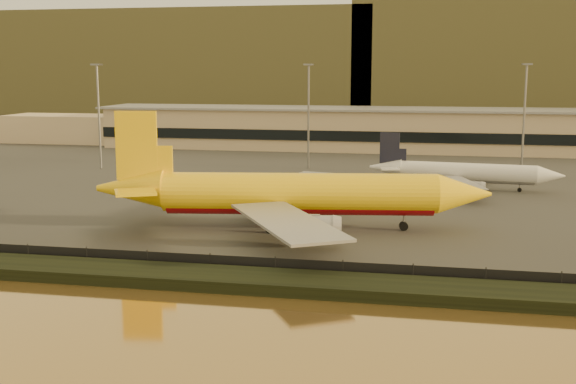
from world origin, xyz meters
TOP-DOWN VIEW (x-y plane):
  - ground at (0.00, 0.00)m, footprint 900.00×900.00m
  - embankment at (0.00, -17.00)m, footprint 320.00×7.00m
  - tarmac at (0.00, 95.00)m, footprint 320.00×220.00m
  - perimeter_fence at (0.00, -13.00)m, footprint 300.00×0.05m
  - terminal_building at (-14.52, 125.55)m, footprint 202.00×25.00m
  - apron_light_masts at (15.00, 75.00)m, footprint 152.20×12.20m
  - distant_hills at (-20.74, 340.00)m, footprint 470.00×160.00m
  - dhl_cargo_jet at (-0.87, 12.29)m, footprint 59.99×58.16m
  - white_narrowbody_jet at (26.22, 55.62)m, footprint 38.78×37.63m
  - gse_vehicle_yellow at (7.62, 28.01)m, footprint 4.53×2.66m
  - gse_vehicle_white at (-25.61, 33.83)m, footprint 4.43×3.14m

SIDE VIEW (x-z plane):
  - ground at x=0.00m, z-range 0.00..0.00m
  - tarmac at x=0.00m, z-range 0.00..0.20m
  - embankment at x=0.00m, z-range 0.00..1.40m
  - gse_vehicle_white at x=-25.61m, z-range 0.20..2.02m
  - gse_vehicle_yellow at x=7.62m, z-range 0.20..2.11m
  - perimeter_fence at x=0.00m, z-range 0.20..2.40m
  - white_narrowbody_jet at x=26.22m, z-range -2.04..9.09m
  - dhl_cargo_jet at x=-0.87m, z-range -3.41..14.52m
  - terminal_building at x=-14.52m, z-range -0.05..12.55m
  - apron_light_masts at x=15.00m, z-range 3.00..28.40m
  - distant_hills at x=-20.74m, z-range -3.61..66.39m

